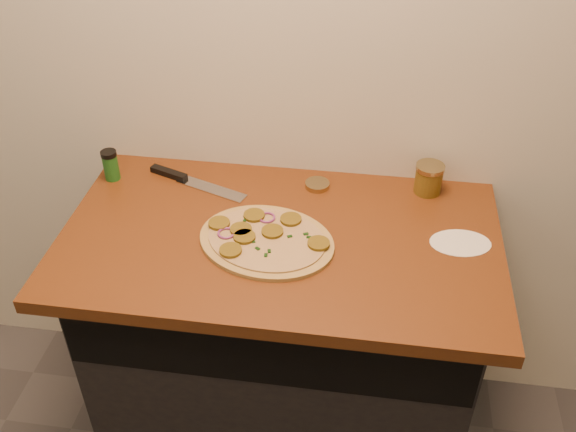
% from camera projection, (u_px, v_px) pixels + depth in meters
% --- Properties ---
extents(cabinet, '(1.10, 0.60, 0.86)m').
position_uv_depth(cabinet, '(283.00, 342.00, 2.06)').
color(cabinet, black).
rests_on(cabinet, ground).
extents(countertop, '(1.20, 0.70, 0.04)m').
position_uv_depth(countertop, '(280.00, 240.00, 1.76)').
color(countertop, '#623312').
rests_on(countertop, cabinet).
extents(pizza, '(0.45, 0.45, 0.02)m').
position_uv_depth(pizza, '(265.00, 239.00, 1.72)').
color(pizza, tan).
rests_on(pizza, countertop).
extents(chefs_knife, '(0.33, 0.15, 0.02)m').
position_uv_depth(chefs_knife, '(189.00, 180.00, 1.95)').
color(chefs_knife, '#B7BAC1').
rests_on(chefs_knife, countertop).
extents(mason_jar_lid, '(0.09, 0.09, 0.02)m').
position_uv_depth(mason_jar_lid, '(317.00, 185.00, 1.93)').
color(mason_jar_lid, '#9C8A5A').
rests_on(mason_jar_lid, countertop).
extents(salsa_jar, '(0.08, 0.08, 0.09)m').
position_uv_depth(salsa_jar, '(429.00, 178.00, 1.89)').
color(salsa_jar, maroon).
rests_on(salsa_jar, countertop).
extents(spice_shaker, '(0.05, 0.05, 0.10)m').
position_uv_depth(spice_shaker, '(111.00, 165.00, 1.94)').
color(spice_shaker, '#1E5F1E').
rests_on(spice_shaker, countertop).
extents(flour_spill, '(0.19, 0.19, 0.00)m').
position_uv_depth(flour_spill, '(460.00, 243.00, 1.72)').
color(flour_spill, silver).
rests_on(flour_spill, countertop).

